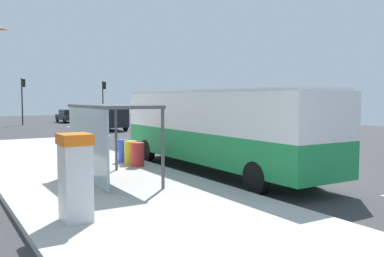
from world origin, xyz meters
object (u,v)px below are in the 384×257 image
object	(u,v)px
traffic_light_near_side	(104,95)
recycling_bin_yellow	(131,152)
ticket_machine	(76,177)
recycling_bin_red	(138,154)
sedan_near	(68,116)
traffic_light_far_side	(23,94)
white_van	(107,115)
recycling_bin_blue	(124,151)
bus_shelter	(103,123)
bus	(216,125)

from	to	relation	value
traffic_light_near_side	recycling_bin_yellow	bearing A→B (deg)	-107.66
ticket_machine	recycling_bin_red	world-z (taller)	ticket_machine
sedan_near	traffic_light_far_side	distance (m)	6.55
ticket_machine	recycling_bin_yellow	world-z (taller)	ticket_machine
recycling_bin_red	white_van	bearing A→B (deg)	73.14
sedan_near	recycling_bin_yellow	xyz separation A→B (m)	(-6.50, -33.99, -0.14)
sedan_near	white_van	bearing A→B (deg)	-90.43
sedan_near	recycling_bin_blue	world-z (taller)	sedan_near
traffic_light_far_side	bus_shelter	world-z (taller)	traffic_light_far_side
white_van	sedan_near	bearing A→B (deg)	89.57
white_van	sedan_near	size ratio (longest dim) A/B	1.19
white_van	recycling_bin_red	distance (m)	22.08
traffic_light_near_side	recycling_bin_red	bearing A→B (deg)	-107.29
white_van	sedan_near	xyz separation A→B (m)	(0.10, 13.57, -0.55)
recycling_bin_red	recycling_bin_yellow	size ratio (longest dim) A/B	1.00
ticket_machine	recycling_bin_yellow	size ratio (longest dim) A/B	2.04
recycling_bin_yellow	sedan_near	bearing A→B (deg)	79.17
bus	ticket_machine	distance (m)	7.95
white_van	recycling_bin_blue	bearing A→B (deg)	-107.98
white_van	recycling_bin_red	xyz separation A→B (m)	(-6.40, -21.12, -0.69)
recycling_bin_yellow	recycling_bin_blue	world-z (taller)	same
recycling_bin_red	ticket_machine	bearing A→B (deg)	-124.56
bus	recycling_bin_blue	world-z (taller)	bus
recycling_bin_yellow	bus_shelter	xyz separation A→B (m)	(-2.21, -3.00, 1.44)
white_van	traffic_light_near_side	distance (m)	10.74
bus	white_van	bearing A→B (deg)	80.36
sedan_near	recycling_bin_yellow	distance (m)	34.61
bus	sedan_near	size ratio (longest dim) A/B	2.48
sedan_near	recycling_bin_blue	distance (m)	33.92
ticket_machine	recycling_bin_yellow	distance (m)	8.03
bus_shelter	traffic_light_far_side	bearing A→B (deg)	84.48
bus	traffic_light_near_side	bearing A→B (deg)	77.70
bus	traffic_light_far_side	distance (m)	33.93
white_van	recycling_bin_red	world-z (taller)	white_van
recycling_bin_red	recycling_bin_yellow	world-z (taller)	same
traffic_light_near_side	bus_shelter	world-z (taller)	traffic_light_near_side
white_van	ticket_machine	xyz separation A→B (m)	(-10.61, -27.24, -0.17)
recycling_bin_red	traffic_light_far_side	bearing A→B (deg)	88.03
ticket_machine	traffic_light_near_side	size ratio (longest dim) A/B	0.40
ticket_machine	traffic_light_near_side	distance (m)	39.85
sedan_near	traffic_light_far_side	xyz separation A→B (m)	(-5.40, -2.72, 2.52)
recycling_bin_yellow	recycling_bin_red	bearing A→B (deg)	-90.00
white_van	bus_shelter	size ratio (longest dim) A/B	1.32
ticket_machine	bus_shelter	world-z (taller)	bus_shelter
recycling_bin_blue	ticket_machine	bearing A→B (deg)	-119.27
bus	traffic_light_near_side	distance (m)	33.88
recycling_bin_red	recycling_bin_blue	size ratio (longest dim) A/B	1.00
bus	sedan_near	xyz separation A→B (m)	(4.01, 36.59, -1.05)
recycling_bin_yellow	bus_shelter	distance (m)	4.00
white_van	bus_shelter	distance (m)	24.96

